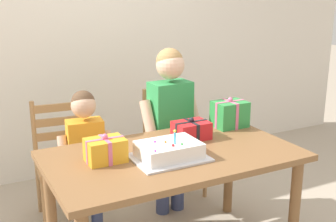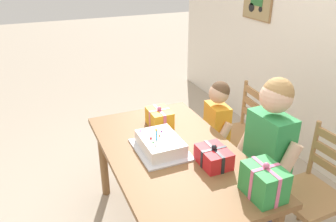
{
  "view_description": "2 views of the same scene",
  "coord_description": "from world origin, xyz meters",
  "px_view_note": "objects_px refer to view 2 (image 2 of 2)",
  "views": [
    {
      "loc": [
        -1.2,
        -2.23,
        1.74
      ],
      "look_at": [
        -0.02,
        0.04,
        1.02
      ],
      "focal_mm": 46.49,
      "sensor_mm": 36.0,
      "label": 1
    },
    {
      "loc": [
        1.84,
        -0.84,
        2.03
      ],
      "look_at": [
        -0.14,
        0.02,
        1.01
      ],
      "focal_mm": 36.12,
      "sensor_mm": 36.0,
      "label": 2
    }
  ],
  "objects_px": {
    "birthday_cake": "(160,144)",
    "child_younger": "(216,127)",
    "gift_box_beside_cake": "(159,118)",
    "chair_left": "(238,134)",
    "child_older": "(268,149)",
    "dining_table": "(173,164)",
    "gift_box_corner_small": "(264,182)",
    "chair_right": "(313,192)",
    "gift_box_red_large": "(214,157)"
  },
  "relations": [
    {
      "from": "birthday_cake",
      "to": "child_younger",
      "type": "distance_m",
      "value": 0.75
    },
    {
      "from": "birthday_cake",
      "to": "gift_box_beside_cake",
      "type": "height_order",
      "value": "birthday_cake"
    },
    {
      "from": "chair_left",
      "to": "child_older",
      "type": "height_order",
      "value": "child_older"
    },
    {
      "from": "dining_table",
      "to": "gift_box_beside_cake",
      "type": "height_order",
      "value": "gift_box_beside_cake"
    },
    {
      "from": "birthday_cake",
      "to": "chair_left",
      "type": "height_order",
      "value": "birthday_cake"
    },
    {
      "from": "dining_table",
      "to": "chair_left",
      "type": "relative_size",
      "value": 1.69
    },
    {
      "from": "gift_box_corner_small",
      "to": "chair_right",
      "type": "bearing_deg",
      "value": 104.01
    },
    {
      "from": "chair_left",
      "to": "child_older",
      "type": "distance_m",
      "value": 0.89
    },
    {
      "from": "gift_box_beside_cake",
      "to": "chair_right",
      "type": "bearing_deg",
      "value": 42.89
    },
    {
      "from": "dining_table",
      "to": "gift_box_red_large",
      "type": "xyz_separation_m",
      "value": [
        0.24,
        0.18,
        0.15
      ]
    },
    {
      "from": "chair_left",
      "to": "child_older",
      "type": "xyz_separation_m",
      "value": [
        0.76,
        -0.3,
        0.34
      ]
    },
    {
      "from": "chair_left",
      "to": "chair_right",
      "type": "distance_m",
      "value": 0.94
    },
    {
      "from": "gift_box_corner_small",
      "to": "gift_box_red_large",
      "type": "bearing_deg",
      "value": -165.41
    },
    {
      "from": "gift_box_corner_small",
      "to": "chair_left",
      "type": "distance_m",
      "value": 1.31
    },
    {
      "from": "gift_box_beside_cake",
      "to": "child_younger",
      "type": "xyz_separation_m",
      "value": [
        0.03,
        0.52,
        -0.17
      ]
    },
    {
      "from": "gift_box_corner_small",
      "to": "chair_right",
      "type": "height_order",
      "value": "gift_box_corner_small"
    },
    {
      "from": "chair_left",
      "to": "birthday_cake",
      "type": "bearing_deg",
      "value": -67.2
    },
    {
      "from": "gift_box_corner_small",
      "to": "dining_table",
      "type": "bearing_deg",
      "value": -155.78
    },
    {
      "from": "chair_left",
      "to": "child_older",
      "type": "relative_size",
      "value": 0.7
    },
    {
      "from": "gift_box_red_large",
      "to": "child_older",
      "type": "xyz_separation_m",
      "value": [
        0.05,
        0.4,
        -0.01
      ]
    },
    {
      "from": "chair_left",
      "to": "chair_right",
      "type": "xyz_separation_m",
      "value": [
        0.94,
        0.0,
        0.0
      ]
    },
    {
      "from": "gift_box_corner_small",
      "to": "chair_right",
      "type": "distance_m",
      "value": 0.73
    },
    {
      "from": "gift_box_beside_cake",
      "to": "dining_table",
      "type": "bearing_deg",
      "value": -8.65
    },
    {
      "from": "birthday_cake",
      "to": "gift_box_corner_small",
      "type": "relative_size",
      "value": 1.8
    },
    {
      "from": "gift_box_beside_cake",
      "to": "chair_right",
      "type": "relative_size",
      "value": 0.25
    },
    {
      "from": "chair_right",
      "to": "gift_box_corner_small",
      "type": "bearing_deg",
      "value": -75.99
    },
    {
      "from": "chair_left",
      "to": "child_younger",
      "type": "xyz_separation_m",
      "value": [
        0.09,
        -0.3,
        0.18
      ]
    },
    {
      "from": "birthday_cake",
      "to": "dining_table",
      "type": "bearing_deg",
      "value": 48.04
    },
    {
      "from": "dining_table",
      "to": "child_younger",
      "type": "bearing_deg",
      "value": 123.15
    },
    {
      "from": "gift_box_red_large",
      "to": "gift_box_beside_cake",
      "type": "bearing_deg",
      "value": -169.84
    },
    {
      "from": "gift_box_corner_small",
      "to": "child_younger",
      "type": "distance_m",
      "value": 1.07
    },
    {
      "from": "dining_table",
      "to": "gift_box_corner_small",
      "type": "bearing_deg",
      "value": 24.22
    },
    {
      "from": "chair_right",
      "to": "child_older",
      "type": "relative_size",
      "value": 0.7
    },
    {
      "from": "dining_table",
      "to": "child_younger",
      "type": "xyz_separation_m",
      "value": [
        -0.38,
        0.59,
        -0.01
      ]
    },
    {
      "from": "gift_box_corner_small",
      "to": "chair_left",
      "type": "height_order",
      "value": "gift_box_corner_small"
    },
    {
      "from": "chair_left",
      "to": "child_older",
      "type": "bearing_deg",
      "value": -21.82
    },
    {
      "from": "dining_table",
      "to": "gift_box_red_large",
      "type": "relative_size",
      "value": 6.57
    },
    {
      "from": "dining_table",
      "to": "child_older",
      "type": "relative_size",
      "value": 1.18
    },
    {
      "from": "chair_left",
      "to": "dining_table",
      "type": "bearing_deg",
      "value": -62.12
    },
    {
      "from": "birthday_cake",
      "to": "child_older",
      "type": "xyz_separation_m",
      "value": [
        0.36,
        0.66,
        0.0
      ]
    },
    {
      "from": "chair_left",
      "to": "child_younger",
      "type": "bearing_deg",
      "value": -73.8
    },
    {
      "from": "dining_table",
      "to": "child_older",
      "type": "bearing_deg",
      "value": 63.56
    },
    {
      "from": "child_older",
      "to": "chair_left",
      "type": "bearing_deg",
      "value": 158.18
    },
    {
      "from": "gift_box_red_large",
      "to": "chair_right",
      "type": "height_order",
      "value": "chair_right"
    },
    {
      "from": "gift_box_red_large",
      "to": "dining_table",
      "type": "bearing_deg",
      "value": -142.88
    },
    {
      "from": "gift_box_red_large",
      "to": "child_older",
      "type": "height_order",
      "value": "child_older"
    },
    {
      "from": "dining_table",
      "to": "chair_left",
      "type": "bearing_deg",
      "value": 117.88
    },
    {
      "from": "gift_box_red_large",
      "to": "chair_right",
      "type": "bearing_deg",
      "value": 71.67
    },
    {
      "from": "gift_box_beside_cake",
      "to": "chair_left",
      "type": "relative_size",
      "value": 0.25
    },
    {
      "from": "gift_box_red_large",
      "to": "birthday_cake",
      "type": "bearing_deg",
      "value": -140.18
    }
  ]
}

